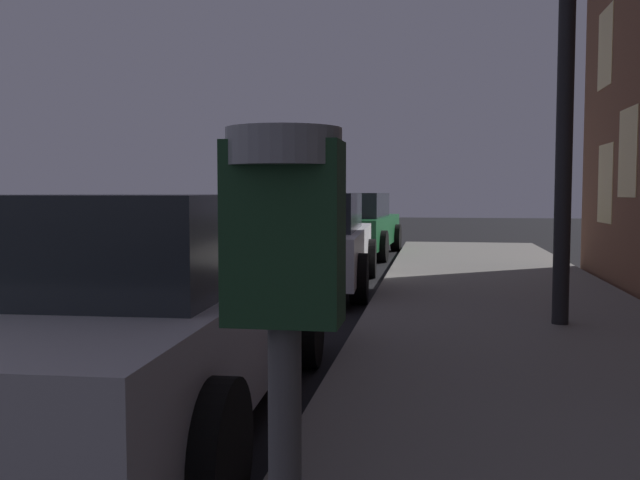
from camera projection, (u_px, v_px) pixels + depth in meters
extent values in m
cube|color=#1E4728|center=(284.00, 233.00, 1.14)|extent=(0.19, 0.11, 0.30)
cylinder|color=#999EA5|center=(284.00, 147.00, 1.13)|extent=(0.19, 0.19, 0.06)
cube|color=black|center=(251.00, 208.00, 1.15)|extent=(0.01, 0.08, 0.11)
cube|color=#B7B7BF|center=(133.00, 329.00, 4.45)|extent=(1.99, 4.60, 0.64)
cube|color=#1E2328|center=(120.00, 240.00, 4.25)|extent=(1.69, 2.31, 0.56)
cylinder|color=black|center=(95.00, 322.00, 5.97)|extent=(0.25, 0.67, 0.66)
cylinder|color=black|center=(307.00, 327.00, 5.74)|extent=(0.25, 0.67, 0.66)
cylinder|color=black|center=(211.00, 454.00, 2.96)|extent=(0.25, 0.67, 0.66)
cube|color=silver|center=(307.00, 251.00, 10.46)|extent=(1.94, 4.53, 0.64)
cube|color=#1E2328|center=(306.00, 212.00, 10.30)|extent=(1.64, 2.46, 0.56)
cylinder|color=black|center=(267.00, 257.00, 11.95)|extent=(0.25, 0.67, 0.66)
cylinder|color=black|center=(369.00, 258.00, 11.74)|extent=(0.25, 0.67, 0.66)
cylinder|color=black|center=(227.00, 277.00, 9.21)|extent=(0.25, 0.67, 0.66)
cylinder|color=black|center=(359.00, 279.00, 9.01)|extent=(0.25, 0.67, 0.66)
cube|color=#19592D|center=(351.00, 231.00, 15.92)|extent=(1.97, 4.63, 0.64)
cube|color=#1E2328|center=(349.00, 205.00, 15.65)|extent=(1.65, 2.39, 0.56)
cylinder|color=black|center=(325.00, 237.00, 17.50)|extent=(0.25, 0.67, 0.66)
cylinder|color=black|center=(396.00, 238.00, 17.13)|extent=(0.25, 0.67, 0.66)
cylinder|color=black|center=(298.00, 245.00, 14.75)|extent=(0.25, 0.67, 0.66)
cylinder|color=black|center=(382.00, 246.00, 14.38)|extent=(0.25, 0.67, 0.66)
cylinder|color=black|center=(566.00, 79.00, 6.70)|extent=(0.16, 0.16, 4.76)
cube|color=#F2D17F|center=(607.00, 48.00, 10.66)|extent=(0.06, 0.90, 1.20)
cube|color=#F2D17F|center=(630.00, 153.00, 9.34)|extent=(0.06, 0.90, 1.20)
cube|color=#F2D17F|center=(607.00, 184.00, 10.56)|extent=(0.06, 0.90, 1.20)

